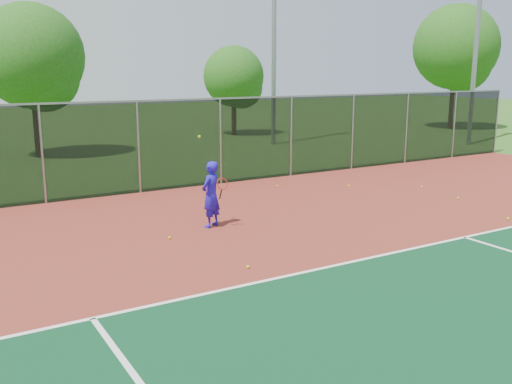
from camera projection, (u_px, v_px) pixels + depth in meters
court_apron at (439, 264)px, 11.97m from camera, size 30.00×20.00×0.02m
fence_back at (220, 140)px, 20.05m from camera, size 30.00×0.06×3.03m
tennis_player at (211, 194)px, 14.60m from camera, size 0.75×0.75×2.39m
practice_ball_0 at (349, 186)px, 19.74m from camera, size 0.07×0.07×0.07m
practice_ball_1 at (277, 186)px, 19.71m from camera, size 0.07×0.07×0.07m
practice_ball_2 at (248, 267)px, 11.66m from camera, size 0.07×0.07×0.07m
practice_ball_3 at (170, 238)px, 13.69m from camera, size 0.07×0.07×0.07m
practice_ball_4 at (508, 219)px, 15.42m from camera, size 0.07×0.07×0.07m
practice_ball_5 at (458, 198)px, 17.91m from camera, size 0.07×0.07×0.07m
practice_ball_7 at (422, 187)px, 19.58m from camera, size 0.07×0.07×0.07m
floodlight_n at (274, 0)px, 29.50m from camera, size 0.90×0.40×13.43m
floodlight_ne at (480, 0)px, 29.37m from camera, size 0.90×0.40×13.43m
tree_back_left at (34, 61)px, 25.78m from camera, size 4.75×4.75×6.97m
tree_back_mid at (236, 79)px, 34.79m from camera, size 3.70×3.70×5.44m
tree_back_right at (457, 51)px, 38.13m from camera, size 5.64×5.64×8.28m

